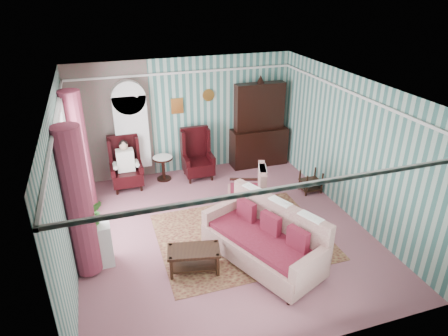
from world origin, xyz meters
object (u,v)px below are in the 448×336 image
object	(u,v)px
dresser_hutch	(260,122)
nest_table	(311,181)
seated_woman	(126,165)
floral_armchair	(246,193)
round_side_table	(163,168)
wingback_right	(198,154)
plant_stand	(96,246)
coffee_table	(194,260)
bookcase	(133,137)
wingback_left	(126,164)
sofa	(262,241)

from	to	relation	value
dresser_hutch	nest_table	world-z (taller)	dresser_hutch
seated_woman	floral_armchair	distance (m)	3.00
round_side_table	nest_table	bearing A→B (deg)	-28.20
seated_woman	round_side_table	size ratio (longest dim) A/B	1.97
dresser_hutch	wingback_right	world-z (taller)	dresser_hutch
round_side_table	plant_stand	distance (m)	3.36
floral_armchair	coffee_table	size ratio (longest dim) A/B	1.01
bookcase	seated_woman	size ratio (longest dim) A/B	1.90
round_side_table	coffee_table	xyz separation A→B (m)	(-0.13, -3.60, -0.08)
coffee_table	wingback_left	bearing A→B (deg)	102.54
seated_woman	plant_stand	distance (m)	2.87
seated_woman	sofa	xyz separation A→B (m)	(1.96, -3.60, -0.14)
floral_armchair	wingback_right	bearing A→B (deg)	35.35
dresser_hutch	seated_woman	bearing A→B (deg)	-175.59
seated_woman	nest_table	xyz separation A→B (m)	(4.07, -1.55, -0.32)
wingback_left	nest_table	world-z (taller)	wingback_left
bookcase	nest_table	xyz separation A→B (m)	(3.82, -1.94, -0.85)
coffee_table	plant_stand	bearing A→B (deg)	156.06
wingback_right	floral_armchair	size ratio (longest dim) A/B	1.40
dresser_hutch	wingback_left	xyz separation A→B (m)	(-3.50, -0.27, -0.55)
coffee_table	bookcase	bearing A→B (deg)	97.67
nest_table	wingback_left	bearing A→B (deg)	159.15
wingback_left	round_side_table	world-z (taller)	wingback_left
round_side_table	floral_armchair	size ratio (longest dim) A/B	0.67
wingback_left	nest_table	distance (m)	4.37
coffee_table	seated_woman	bearing A→B (deg)	102.54
wingback_right	seated_woman	xyz separation A→B (m)	(-1.75, 0.00, -0.04)
wingback_right	seated_woman	bearing A→B (deg)	180.00
nest_table	sofa	size ratio (longest dim) A/B	0.24
bookcase	round_side_table	size ratio (longest dim) A/B	3.73
coffee_table	floral_armchair	bearing A→B (deg)	44.80
wingback_left	sofa	world-z (taller)	wingback_left
wingback_left	wingback_right	xyz separation A→B (m)	(1.75, 0.00, 0.00)
bookcase	sofa	xyz separation A→B (m)	(1.71, -3.99, -0.67)
wingback_left	seated_woman	bearing A→B (deg)	0.00
wingback_right	nest_table	size ratio (longest dim) A/B	2.31
nest_table	bookcase	bearing A→B (deg)	153.08
plant_stand	bookcase	bearing A→B (deg)	71.51
wingback_right	round_side_table	bearing A→B (deg)	169.99
bookcase	dresser_hutch	xyz separation A→B (m)	(3.25, -0.12, 0.06)
nest_table	coffee_table	world-z (taller)	nest_table
dresser_hutch	floral_armchair	xyz separation A→B (m)	(-1.20, -2.19, -0.73)
dresser_hutch	seated_woman	xyz separation A→B (m)	(-3.50, -0.27, -0.59)
seated_woman	nest_table	bearing A→B (deg)	-20.85
bookcase	sofa	size ratio (longest dim) A/B	1.01
dresser_hutch	coffee_table	size ratio (longest dim) A/B	2.67
dresser_hutch	nest_table	xyz separation A→B (m)	(0.57, -1.82, -0.91)
dresser_hutch	round_side_table	world-z (taller)	dresser_hutch
nest_table	dresser_hutch	bearing A→B (deg)	107.39
seated_woman	sofa	world-z (taller)	seated_woman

